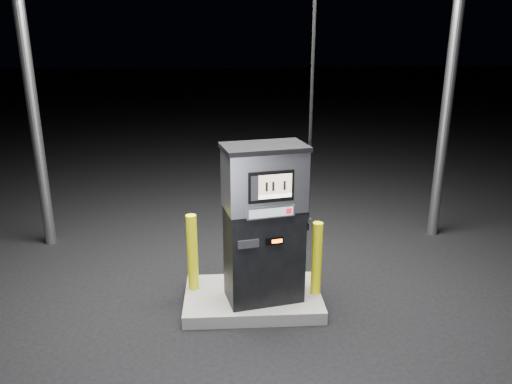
{
  "coord_description": "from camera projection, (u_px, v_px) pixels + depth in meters",
  "views": [
    {
      "loc": [
        -0.28,
        -5.24,
        3.11
      ],
      "look_at": [
        0.04,
        0.0,
        1.41
      ],
      "focal_mm": 35.0,
      "sensor_mm": 36.0,
      "label": 1
    }
  ],
  "objects": [
    {
      "name": "fuel_dispenser",
      "position": [
        264.0,
        223.0,
        5.53
      ],
      "size": [
        1.04,
        0.71,
        3.76
      ],
      "rotation": [
        0.0,
        0.0,
        0.21
      ],
      "color": "black",
      "rests_on": "pump_island"
    },
    {
      "name": "bollard_right",
      "position": [
        317.0,
        259.0,
        5.77
      ],
      "size": [
        0.14,
        0.14,
        0.89
      ],
      "primitive_type": "cylinder",
      "rotation": [
        0.0,
        0.0,
        0.21
      ],
      "color": "#FCFB0E",
      "rests_on": "pump_island"
    },
    {
      "name": "ground",
      "position": [
        253.0,
        304.0,
        5.95
      ],
      "size": [
        80.0,
        80.0,
        0.0
      ],
      "primitive_type": "plane",
      "color": "black",
      "rests_on": "ground"
    },
    {
      "name": "pump_island",
      "position": [
        253.0,
        299.0,
        5.93
      ],
      "size": [
        1.6,
        1.0,
        0.15
      ],
      "primitive_type": "cube",
      "color": "#63635F",
      "rests_on": "ground"
    },
    {
      "name": "bollard_left",
      "position": [
        192.0,
        252.0,
        5.88
      ],
      "size": [
        0.16,
        0.16,
        0.94
      ],
      "primitive_type": "cylinder",
      "rotation": [
        0.0,
        0.0,
        -0.41
      ],
      "color": "#FCFB0E",
      "rests_on": "pump_island"
    }
  ]
}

